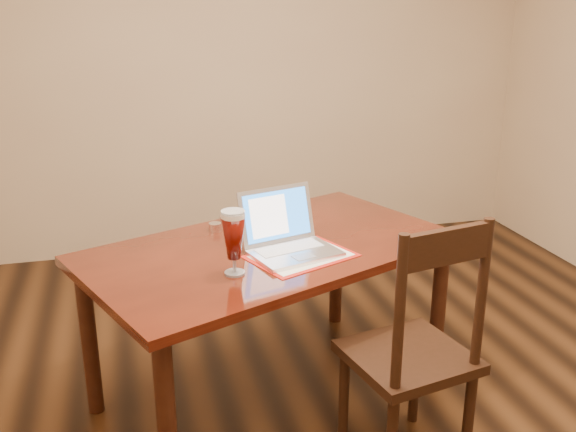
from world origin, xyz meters
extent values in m
cube|color=tan|center=(0.00, 2.50, 1.35)|extent=(4.50, 0.01, 2.70)
cube|color=#4D160A|center=(-0.22, 0.45, 0.74)|extent=(1.86, 1.47, 0.04)
cylinder|color=#32170C|center=(-0.76, -0.18, 0.36)|extent=(0.07, 0.07, 0.72)
cylinder|color=#32170C|center=(0.60, 0.38, 0.36)|extent=(0.07, 0.07, 0.72)
cylinder|color=#32170C|center=(-1.04, 0.52, 0.36)|extent=(0.07, 0.07, 0.72)
cylinder|color=#32170C|center=(0.31, 1.08, 0.36)|extent=(0.07, 0.07, 0.72)
cube|color=#B41B10|center=(-0.13, 0.29, 0.77)|extent=(0.51, 0.45, 0.00)
cube|color=white|center=(-0.13, 0.29, 0.77)|extent=(0.46, 0.39, 0.00)
cube|color=silver|center=(-0.15, 0.30, 0.78)|extent=(0.41, 0.34, 0.02)
cube|color=silver|center=(-0.16, 0.35, 0.79)|extent=(0.31, 0.19, 0.00)
cube|color=#B4B4B9|center=(-0.13, 0.24, 0.79)|extent=(0.10, 0.09, 0.00)
cube|color=silver|center=(-0.19, 0.45, 0.91)|extent=(0.37, 0.17, 0.24)
cube|color=blue|center=(-0.19, 0.45, 0.91)|extent=(0.32, 0.14, 0.20)
cube|color=white|center=(-0.23, 0.44, 0.91)|extent=(0.19, 0.09, 0.17)
cylinder|color=silver|center=(-0.44, 0.18, 0.77)|extent=(0.08, 0.08, 0.01)
cylinder|color=silver|center=(-0.44, 0.18, 0.80)|extent=(0.01, 0.01, 0.06)
cylinder|color=silver|center=(-0.44, 0.18, 1.01)|extent=(0.09, 0.09, 0.02)
cylinder|color=silver|center=(-0.44, 0.18, 1.03)|extent=(0.09, 0.09, 0.01)
cylinder|color=white|center=(-0.43, 0.70, 0.78)|extent=(0.06, 0.06, 0.04)
cylinder|color=white|center=(-0.37, 0.80, 0.78)|extent=(0.06, 0.06, 0.04)
cube|color=black|center=(0.20, -0.13, 0.47)|extent=(0.53, 0.51, 0.04)
cylinder|color=black|center=(0.41, -0.26, 0.22)|extent=(0.04, 0.04, 0.44)
cylinder|color=black|center=(-0.02, 0.01, 0.22)|extent=(0.04, 0.04, 0.44)
cylinder|color=black|center=(0.34, 0.08, 0.22)|extent=(0.04, 0.04, 0.44)
cylinder|color=black|center=(0.05, -0.34, 0.78)|extent=(0.04, 0.04, 0.59)
cylinder|color=black|center=(0.41, -0.26, 0.78)|extent=(0.04, 0.04, 0.59)
cube|color=black|center=(0.23, -0.30, 1.00)|extent=(0.37, 0.10, 0.13)
camera|label=1|loc=(-0.83, -2.16, 1.81)|focal=40.00mm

